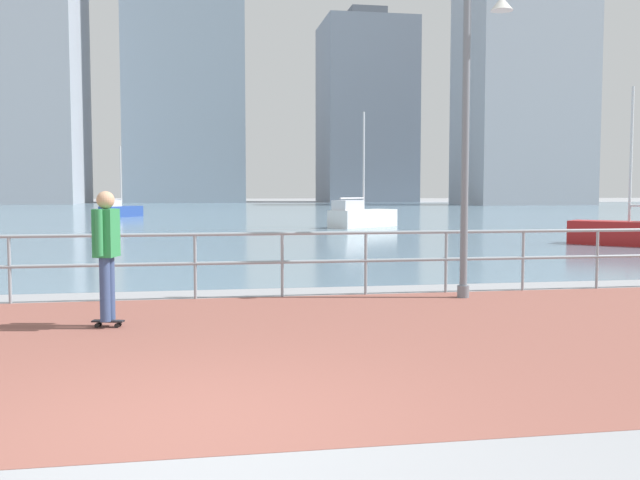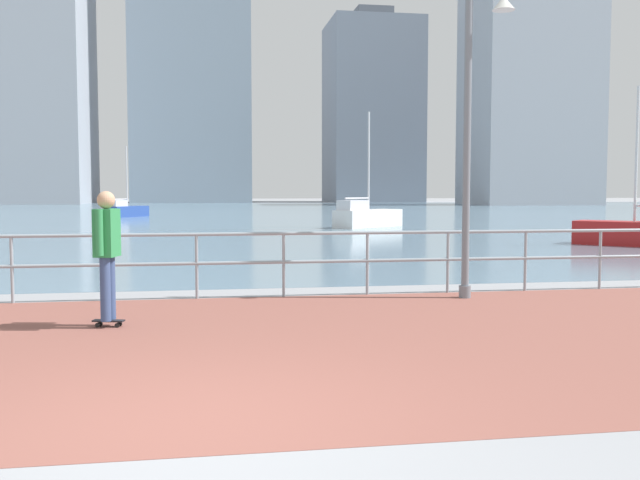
# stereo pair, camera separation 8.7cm
# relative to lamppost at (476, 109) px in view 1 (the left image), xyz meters

# --- Properties ---
(ground) EXTENTS (220.00, 220.00, 0.00)m
(ground) POSITION_rel_lamppost_xyz_m (-4.44, 34.42, -3.03)
(ground) COLOR gray
(brick_paving) EXTENTS (28.00, 6.83, 0.01)m
(brick_paving) POSITION_rel_lamppost_xyz_m (-4.44, -2.79, -3.03)
(brick_paving) COLOR brown
(brick_paving) RESTS_ON ground
(harbor_water) EXTENTS (180.00, 88.00, 0.00)m
(harbor_water) POSITION_rel_lamppost_xyz_m (-4.44, 45.63, -3.03)
(harbor_water) COLOR slate
(harbor_water) RESTS_ON ground
(waterfront_railing) EXTENTS (25.25, 0.06, 1.06)m
(waterfront_railing) POSITION_rel_lamppost_xyz_m (-4.44, 0.63, -2.29)
(waterfront_railing) COLOR #8C99A3
(waterfront_railing) RESTS_ON ground
(lamppost) EXTENTS (0.81, 0.37, 5.48)m
(lamppost) POSITION_rel_lamppost_xyz_m (0.00, 0.00, 0.00)
(lamppost) COLOR slate
(lamppost) RESTS_ON ground
(skateboarder) EXTENTS (0.41, 0.56, 1.73)m
(skateboarder) POSITION_rel_lamppost_xyz_m (-5.52, -1.57, -1.99)
(skateboarder) COLOR black
(skateboarder) RESTS_ON ground
(sailboat_yellow) EXTENTS (3.77, 3.36, 5.44)m
(sailboat_yellow) POSITION_rel_lamppost_xyz_m (3.24, 21.76, -2.51)
(sailboat_yellow) COLOR white
(sailboat_yellow) RESTS_ON ground
(sailboat_teal) EXTENTS (2.65, 3.35, 4.67)m
(sailboat_teal) POSITION_rel_lamppost_xyz_m (-9.48, 37.19, -2.58)
(sailboat_teal) COLOR #284799
(sailboat_teal) RESTS_ON ground
(sailboat_blue) EXTENTS (3.24, 3.32, 4.98)m
(sailboat_blue) POSITION_rel_lamppost_xyz_m (9.12, 9.39, -2.55)
(sailboat_blue) COLOR #B21E1E
(sailboat_blue) RESTS_ON ground
(tower_glass) EXTENTS (14.68, 17.32, 36.81)m
(tower_glass) POSITION_rel_lamppost_xyz_m (-27.15, 89.53, 14.55)
(tower_glass) COLOR #A3A8B2
(tower_glass) RESTS_ON ground
(tower_beige) EXTENTS (16.93, 11.47, 46.69)m
(tower_beige) POSITION_rel_lamppost_xyz_m (-6.23, 94.90, 19.48)
(tower_beige) COLOR #8493A3
(tower_beige) RESTS_ON ground
(tower_slate) EXTENTS (14.55, 11.46, 31.53)m
(tower_slate) POSITION_rel_lamppost_xyz_m (35.29, 71.82, 11.91)
(tower_slate) COLOR #A3A8B2
(tower_slate) RESTS_ON ground
(tower_steel) EXTENTS (13.56, 12.96, 29.36)m
(tower_steel) POSITION_rel_lamppost_xyz_m (21.21, 96.00, 10.82)
(tower_steel) COLOR slate
(tower_steel) RESTS_ON ground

